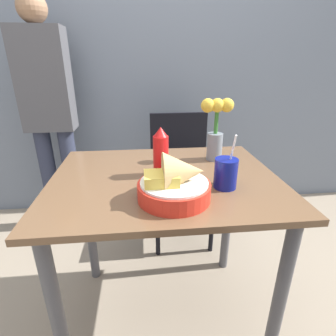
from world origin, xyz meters
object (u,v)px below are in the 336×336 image
at_px(food_basket, 177,183).
at_px(flower_vase, 216,126).
at_px(person_standing, 49,109).
at_px(drink_cup, 226,174).
at_px(ketchup_bottle, 161,153).
at_px(chair_far_window, 180,166).

bearing_deg(food_basket, flower_vase, 57.79).
bearing_deg(food_basket, person_standing, 123.90).
distance_m(drink_cup, person_standing, 1.36).
bearing_deg(flower_vase, drink_cup, -97.32).
bearing_deg(ketchup_bottle, flower_vase, 30.74).
xyz_separation_m(ketchup_bottle, flower_vase, (0.26, 0.16, 0.07)).
relative_size(chair_far_window, ketchup_bottle, 4.39).
bearing_deg(ketchup_bottle, drink_cup, -30.78).
bearing_deg(drink_cup, ketchup_bottle, 149.22).
bearing_deg(chair_far_window, ketchup_bottle, -104.74).
relative_size(food_basket, ketchup_bottle, 1.23).
bearing_deg(food_basket, chair_far_window, 80.67).
relative_size(chair_far_window, person_standing, 0.55).
bearing_deg(person_standing, flower_vase, -36.99).
distance_m(ketchup_bottle, drink_cup, 0.27).
relative_size(ketchup_bottle, flower_vase, 0.70).
bearing_deg(flower_vase, chair_far_window, 97.94).
bearing_deg(chair_far_window, person_standing, 169.40).
xyz_separation_m(flower_vase, person_standing, (-0.95, 0.72, -0.03)).
height_order(chair_far_window, food_basket, food_basket).
bearing_deg(drink_cup, flower_vase, 82.68).
relative_size(ketchup_bottle, person_standing, 0.13).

